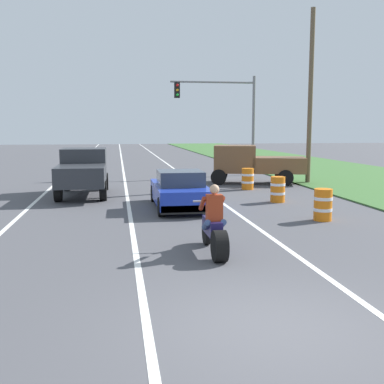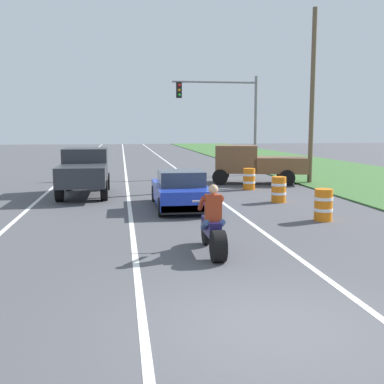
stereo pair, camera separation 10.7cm
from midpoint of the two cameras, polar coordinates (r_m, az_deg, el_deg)
ground_plane at (r=7.22m, az=9.23°, el=-15.84°), size 160.00×160.00×0.00m
lane_stripe_left_solid at (r=26.64m, az=-15.99°, el=1.23°), size 0.14×120.00×0.01m
lane_stripe_right_solid at (r=26.72m, az=-0.48°, el=1.55°), size 0.14×120.00×0.01m
lane_stripe_centre_dashed at (r=26.44m, az=-8.22°, el=1.40°), size 0.14×120.00×0.01m
grass_verge_right at (r=29.93m, az=19.07°, el=1.84°), size 10.00×120.00×0.06m
motorcycle_with_rider at (r=10.79m, az=2.41°, el=-4.50°), size 0.70×2.21×1.62m
sports_car_blue at (r=17.05m, az=-1.66°, el=0.15°), size 1.84×4.30×1.37m
pickup_truck_left_lane_dark_grey at (r=20.77m, az=-13.14°, el=2.63°), size 2.02×4.80×1.98m
pickup_truck_right_shoulder_brown at (r=24.86m, az=7.22°, el=3.58°), size 5.14×3.14×1.98m
traffic_light_mast_near at (r=29.12m, az=4.20°, el=9.98°), size 5.21×0.34×6.00m
utility_pole_roadside at (r=25.42m, az=13.96°, el=11.00°), size 0.24×0.24×8.86m
construction_barrel_nearest at (r=15.30m, az=15.31°, el=-1.47°), size 0.58×0.58×1.00m
construction_barrel_mid at (r=18.73m, az=10.13°, el=0.32°), size 0.58×0.58×1.00m
construction_barrel_far at (r=22.39m, az=6.59°, el=1.59°), size 0.58×0.58×1.00m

